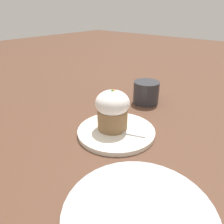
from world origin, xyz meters
The scene contains 6 objects.
ground_plane centered at (0.00, 0.00, 0.00)m, with size 4.00×4.00×0.00m, color #513323.
dessert_plate centered at (0.00, 0.00, 0.01)m, with size 0.21×0.21×0.01m.
carrot_cake centered at (0.00, 0.01, 0.07)m, with size 0.09×0.09×0.11m.
spoon centered at (-0.01, -0.01, 0.02)m, with size 0.06×0.11×0.01m.
coffee_cup centered at (0.24, 0.06, 0.04)m, with size 0.13×0.09×0.08m.
side_plate centered at (-0.18, -0.20, 0.01)m, with size 0.25×0.25×0.02m.
Camera 1 is at (-0.40, -0.33, 0.32)m, focal length 35.00 mm.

